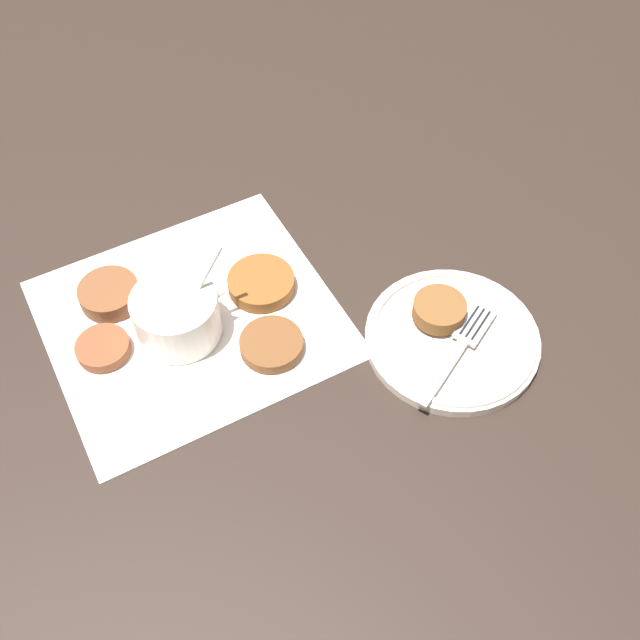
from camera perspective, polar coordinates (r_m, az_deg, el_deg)
ground_plane at (r=0.89m, az=-10.79°, el=0.14°), size 4.00×4.00×0.00m
napkin at (r=0.89m, az=-9.77°, el=0.14°), size 0.38×0.36×0.00m
sauce_bowl at (r=0.86m, az=-10.67°, el=0.28°), size 0.11×0.10×0.11m
fritter_0 at (r=0.84m, az=-3.72°, el=-1.86°), size 0.07×0.07×0.01m
fritter_1 at (r=0.90m, az=-4.51°, el=2.84°), size 0.08×0.08×0.02m
fritter_2 at (r=0.92m, az=-15.76°, el=1.93°), size 0.07×0.07×0.02m
fritter_3 at (r=0.88m, az=-16.20°, el=-2.06°), size 0.06×0.06×0.01m
serving_plate at (r=0.86m, az=10.05°, el=-1.31°), size 0.20×0.20×0.02m
fritter_on_plate at (r=0.86m, az=9.07°, el=0.79°), size 0.06×0.06×0.02m
fork at (r=0.85m, az=10.81°, el=-1.69°), size 0.13×0.12×0.00m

